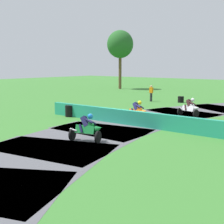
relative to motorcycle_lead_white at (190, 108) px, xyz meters
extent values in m
plane|color=#38752D|center=(-1.97, -5.21, -0.63)|extent=(120.00, 120.00, 0.00)
cube|color=#515156|center=(-0.65, 3.44, -0.63)|extent=(7.65, 8.86, 0.01)
cube|color=#515156|center=(-1.68, -0.83, -0.63)|extent=(6.63, 8.24, 0.01)
cube|color=#515156|center=(-1.96, -5.21, -0.63)|extent=(5.72, 7.60, 0.01)
cube|color=#515156|center=(-1.50, -9.57, -0.63)|extent=(6.90, 8.41, 0.01)
cube|color=#515156|center=(-0.29, -13.80, -0.63)|extent=(7.87, 8.98, 0.01)
cube|color=#239375|center=(2.98, -5.11, -0.18)|extent=(22.32, 0.77, 0.90)
cylinder|color=black|center=(0.58, -0.26, -0.35)|extent=(0.26, 0.76, 0.76)
cylinder|color=black|center=(-0.78, 0.06, -0.35)|extent=(0.26, 0.76, 0.76)
cube|color=silver|center=(-0.08, 0.00, -0.06)|extent=(1.06, 0.62, 0.47)
ellipsoid|color=silver|center=(0.12, 0.04, 0.18)|extent=(0.51, 0.44, 0.32)
cone|color=silver|center=(0.59, -0.12, 0.05)|extent=(0.44, 0.45, 0.49)
cylinder|color=#B2B2B7|center=(-0.69, 0.00, -0.10)|extent=(0.42, 0.22, 0.18)
cube|color=#331919|center=(-0.13, 0.14, 0.30)|extent=(0.52, 0.48, 0.63)
sphere|color=white|center=(0.11, 0.18, 0.56)|extent=(0.26, 0.26, 0.26)
cylinder|color=#331919|center=(0.19, 0.25, 0.26)|extent=(0.43, 0.24, 0.25)
cylinder|color=#331919|center=(0.11, -0.08, 0.38)|extent=(0.43, 0.24, 0.25)
cylinder|color=#331919|center=(-0.21, 0.21, -0.10)|extent=(0.26, 0.26, 0.42)
cylinder|color=#331919|center=(-0.29, -0.12, 0.02)|extent=(0.26, 0.26, 0.42)
cylinder|color=black|center=(-1.22, -4.02, -0.34)|extent=(0.14, 0.74, 0.74)
cylinder|color=black|center=(-2.62, -3.92, -0.34)|extent=(0.14, 0.74, 0.74)
cube|color=orange|center=(-1.91, -3.89, -0.05)|extent=(1.02, 0.44, 0.46)
ellipsoid|color=orange|center=(-1.73, -3.84, 0.20)|extent=(0.46, 0.36, 0.30)
cone|color=orange|center=(-1.23, -3.90, 0.07)|extent=(0.41, 0.40, 0.47)
cylinder|color=#B2B2B7|center=(-2.52, -3.99, -0.10)|extent=(0.41, 0.15, 0.18)
cube|color=#1E1E4C|center=(-1.99, -3.79, 0.32)|extent=(0.51, 0.44, 0.62)
sphere|color=yellow|center=(-1.76, -3.73, 0.59)|extent=(0.26, 0.26, 0.26)
cylinder|color=#1E1E4C|center=(-1.70, -3.62, 0.30)|extent=(0.43, 0.17, 0.24)
cylinder|color=#1E1E4C|center=(-1.72, -3.97, 0.39)|extent=(0.43, 0.17, 0.24)
cylinder|color=#1E1E4C|center=(-2.08, -3.70, -0.08)|extent=(0.27, 0.22, 0.42)
cylinder|color=#1E1E4C|center=(-2.10, -4.05, 0.02)|extent=(0.27, 0.22, 0.42)
cylinder|color=black|center=(-0.01, -9.71, -0.35)|extent=(0.30, 0.75, 0.76)
cylinder|color=black|center=(-1.35, -10.10, -0.35)|extent=(0.30, 0.75, 0.76)
cube|color=#198438|center=(-0.71, -9.82, -0.06)|extent=(1.07, 0.66, 0.47)
ellipsoid|color=#198438|center=(-0.56, -9.69, 0.19)|extent=(0.52, 0.45, 0.32)
cone|color=#198438|center=(-0.07, -9.59, 0.05)|extent=(0.48, 0.46, 0.48)
cylinder|color=#B2B2B7|center=(-1.24, -10.12, -0.10)|extent=(0.42, 0.20, 0.18)
cube|color=#1E1E4C|center=(-0.82, -9.72, 0.30)|extent=(0.58, 0.42, 0.63)
sphere|color=#1E7FE0|center=(-0.63, -9.57, 0.57)|extent=(0.26, 0.26, 0.26)
cylinder|color=#1E1E4C|center=(-0.60, -9.47, 0.27)|extent=(0.44, 0.18, 0.25)
cylinder|color=#1E1E4C|center=(-0.50, -9.80, 0.38)|extent=(0.44, 0.18, 0.25)
cylinder|color=#1E1E4C|center=(-0.93, -9.70, -0.10)|extent=(0.32, 0.21, 0.42)
cylinder|color=#1E1E4C|center=(-0.83, -10.02, 0.02)|extent=(0.32, 0.21, 0.42)
cylinder|color=black|center=(-4.33, 7.07, -0.53)|extent=(0.58, 0.58, 0.20)
cylinder|color=black|center=(-4.33, 7.07, -0.33)|extent=(0.58, 0.58, 0.20)
cylinder|color=black|center=(-4.33, 7.07, -0.13)|extent=(0.58, 0.58, 0.20)
cylinder|color=black|center=(-6.61, -5.48, -0.53)|extent=(0.58, 0.58, 0.20)
cylinder|color=black|center=(-6.61, -5.48, -0.33)|extent=(0.58, 0.58, 0.20)
cylinder|color=black|center=(-6.61, -5.48, -0.13)|extent=(0.58, 0.58, 0.20)
cylinder|color=black|center=(-6.61, -5.48, 0.07)|extent=(0.58, 0.58, 0.20)
cylinder|color=#232328|center=(-7.06, 6.00, -0.20)|extent=(0.24, 0.24, 0.86)
cube|color=orange|center=(-7.06, 6.00, 0.51)|extent=(0.34, 0.22, 0.56)
sphere|color=tan|center=(-7.06, 6.00, 0.90)|extent=(0.20, 0.20, 0.20)
cylinder|color=brown|center=(-19.52, 16.79, 1.88)|extent=(0.44, 0.44, 5.01)
ellipsoid|color=#235B23|center=(-19.52, 16.79, 6.05)|extent=(3.92, 3.92, 4.12)
camera|label=1|loc=(9.54, -20.20, 3.05)|focal=49.39mm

